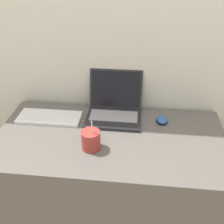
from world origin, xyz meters
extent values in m
cube|color=silver|center=(0.00, 0.70, 1.25)|extent=(7.00, 0.04, 2.50)
cube|color=#5B5651|center=(0.00, 0.33, 0.36)|extent=(1.30, 0.66, 0.71)
cube|color=#232326|center=(0.00, 0.49, 0.72)|extent=(0.33, 0.22, 0.02)
cube|color=gray|center=(0.00, 0.51, 0.73)|extent=(0.29, 0.12, 0.00)
cube|color=#232326|center=(0.00, 0.64, 0.85)|extent=(0.33, 0.08, 0.24)
cube|color=black|center=(0.00, 0.63, 0.85)|extent=(0.30, 0.07, 0.22)
cylinder|color=#9E332D|center=(-0.09, 0.22, 0.76)|extent=(0.10, 0.10, 0.11)
cylinder|color=black|center=(-0.09, 0.22, 0.81)|extent=(0.08, 0.08, 0.01)
cylinder|color=white|center=(-0.08, 0.22, 0.82)|extent=(0.01, 0.03, 0.14)
ellipsoid|color=black|center=(0.29, 0.51, 0.71)|extent=(0.07, 0.09, 0.01)
ellipsoid|color=#2D569E|center=(0.29, 0.51, 0.73)|extent=(0.06, 0.09, 0.03)
cube|color=silver|center=(-0.39, 0.47, 0.72)|extent=(0.39, 0.15, 0.02)
camera|label=1|loc=(0.13, -0.83, 1.62)|focal=42.00mm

